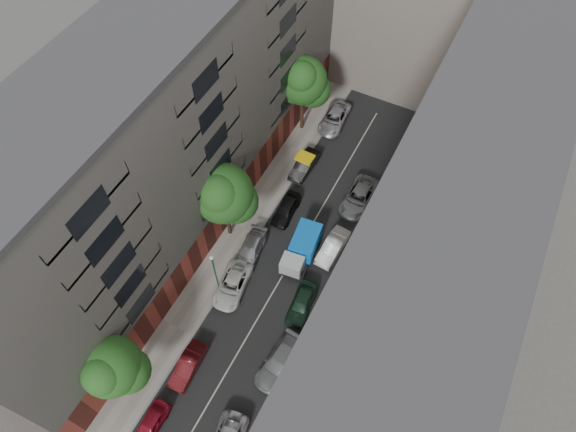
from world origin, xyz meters
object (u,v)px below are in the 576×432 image
Objects in this scene: car_right_3 at (333,247)px; car_right_2 at (302,303)px; tarp_truck at (302,249)px; tree_near at (112,369)px; car_left_1 at (188,365)px; car_left_0 at (150,425)px; car_left_2 at (232,285)px; tree_far at (303,83)px; lamp_post at (214,269)px; pedestrian at (374,228)px; tree_mid at (224,196)px; car_right_4 at (359,197)px; car_left_6 at (334,118)px; car_left_3 at (251,250)px; car_right_1 at (280,362)px; car_left_5 at (305,165)px; car_left_4 at (286,209)px.

car_right_2 is at bearing -86.90° from car_right_3.
tree_near is at bearing -118.58° from tarp_truck.
car_left_1 is 0.57× the size of tree_near.
car_left_0 is 5.50m from tree_near.
car_left_0 is 20.78m from car_right_3.
car_left_2 reaches higher than car_left_0.
tree_far is (-6.90, 14.04, 5.11)m from tarp_truck.
car_left_0 is 0.53× the size of tree_near.
lamp_post is 15.12m from pedestrian.
tree_mid is (-6.90, -0.96, 4.74)m from tarp_truck.
car_left_6 is at bearing 127.28° from car_right_4.
car_left_3 is 18.30m from car_left_6.
tree_mid is 0.96× the size of tree_far.
car_right_4 is (0.00, 12.40, 0.01)m from car_right_2.
car_right_3 reaches higher than car_left_1.
pedestrian is at bearing 62.05° from tree_near.
lamp_post is at bearing -159.27° from car_left_2.
car_left_2 is at bearing 67.62° from pedestrian.
tree_near is at bearing -89.14° from tree_mid.
car_right_1 reaches higher than car_left_2.
car_left_2 is (-0.39, 12.58, 0.04)m from car_left_0.
car_left_5 is 2.27× the size of pedestrian.
car_left_6 is 0.59× the size of tree_mid.
car_left_4 is at bearing -141.61° from car_right_4.
car_right_2 is 21.38m from tree_far.
lamp_post reaches higher than pedestrian.
tree_far is at bearing 146.45° from car_right_4.
car_right_1 is at bearing -83.23° from car_right_3.
car_right_3 is at bearing 64.18° from tree_near.
car_left_6 is 1.21× the size of car_right_2.
car_right_1 is 1.18× the size of car_right_2.
car_right_2 is 6.20m from car_right_3.
car_left_1 is at bearing -104.57° from car_right_4.
car_left_2 is 0.88× the size of lamp_post.
car_left_0 is at bearing -93.09° from car_left_6.
tarp_truck is 4.95m from car_left_4.
tree_mid is 4.56× the size of pedestrian.
car_left_4 is 0.58× the size of tree_near.
car_left_2 is at bearing -81.20° from tree_far.
car_left_6 is at bearing 88.71° from car_left_1.
car_right_1 is (2.89, -9.75, -0.57)m from tarp_truck.
car_left_5 is at bearing 134.74° from car_right_3.
car_right_4 is at bearing 70.21° from tree_near.
car_left_6 is 6.74m from tree_far.
tree_mid is at bearing 153.68° from car_left_3.
tarp_truck is 0.75× the size of tree_near.
tree_mid reaches higher than car_right_1.
car_left_4 is at bearing 120.86° from car_right_1.
car_left_3 is 1.04× the size of car_left_5.
car_left_4 is 5.94m from car_right_3.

